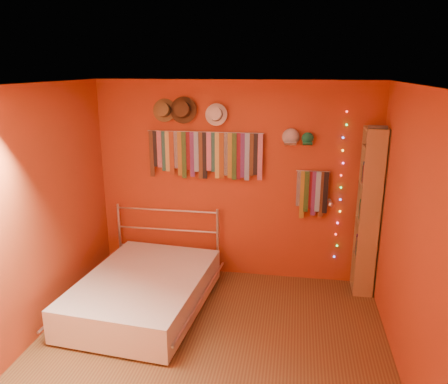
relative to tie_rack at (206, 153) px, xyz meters
The scene contains 16 objects.
ground 2.36m from the tie_rack, 78.28° to the right, with size 3.50×3.50×0.00m, color brown.
back_wall 0.51m from the tie_rack, 10.60° to the left, with size 3.50×0.02×2.50m, color #A33A1A.
right_wall 2.72m from the tie_rack, 38.74° to the right, with size 0.02×3.50×2.50m, color #A33A1A.
left_wall 2.22m from the tie_rack, 129.74° to the right, with size 0.02×3.50×2.50m, color #A33A1A.
ceiling 1.93m from the tie_rack, 78.28° to the right, with size 3.50×3.50×0.02m, color white.
tie_rack is the anchor object (origin of this frame).
small_tie_rack 1.39m from the tie_rack, ahead, with size 0.40×0.03×0.60m.
fedora_olive 0.73m from the tie_rack, behind, with size 0.29×0.16×0.28m.
fedora_brown 0.60m from the tie_rack, behind, with size 0.33×0.18×0.32m.
fedora_white 0.50m from the tie_rack, 11.70° to the right, with size 0.27×0.15×0.26m.
cap_white 1.05m from the tie_rack, ahead, with size 0.19×0.24×0.19m.
cap_green 1.25m from the tie_rack, ahead, with size 0.16×0.20×0.16m.
fairy_lights 1.69m from the tie_rack, ahead, with size 0.05×0.02×1.83m.
reading_lamp 1.62m from the tie_rack, ahead, with size 0.07×0.29×0.08m.
bookshelf 2.10m from the tie_rack, ahead, with size 0.25×0.34×2.00m.
bed 1.79m from the tie_rack, 117.66° to the right, with size 1.52×1.93×0.91m.
Camera 1 is at (0.76, -3.50, 2.65)m, focal length 35.00 mm.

